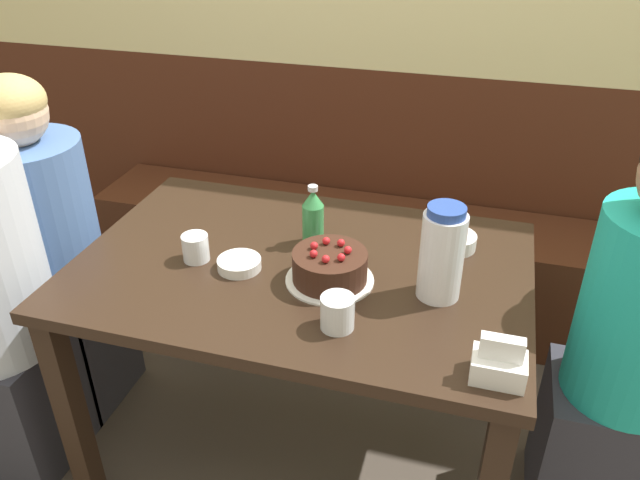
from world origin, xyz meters
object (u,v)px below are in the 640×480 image
water_pitcher (442,254)px  soju_bottle (314,217)px  birthday_cake (330,267)px  bowl_rice_small (454,241)px  bench_seat (363,261)px  person_grey_tee (631,357)px  bowl_soup_white (239,264)px  glass_water_tall (337,312)px  person_teal_shirt (50,260)px  glass_tumbler_short (196,248)px  napkin_holder (499,364)px

water_pitcher → soju_bottle: 0.40m
birthday_cake → bowl_rice_small: size_ratio=1.86×
bench_seat → water_pitcher: (0.37, -0.87, 0.62)m
bench_seat → person_grey_tee: bearing=-42.3°
bowl_soup_white → bowl_rice_small: (0.53, 0.27, 0.01)m
person_grey_tee → glass_water_tall: bearing=22.0°
person_teal_shirt → person_grey_tee: person_grey_tee is taller
person_teal_shirt → soju_bottle: bearing=4.5°
glass_water_tall → glass_tumbler_short: bearing=158.1°
birthday_cake → napkin_holder: size_ratio=2.06×
bowl_soup_white → bowl_rice_small: bowl_rice_small is taller
napkin_holder → glass_water_tall: 0.37m
glass_water_tall → napkin_holder: bearing=-11.4°
bowl_soup_white → glass_water_tall: 0.35m
glass_tumbler_short → soju_bottle: bearing=31.7°
birthday_cake → bowl_rice_small: (0.29, 0.26, -0.02)m
bench_seat → glass_water_tall: (0.16, -1.07, 0.54)m
bowl_soup_white → person_teal_shirt: person_teal_shirt is taller
bowl_soup_white → bench_seat: bearing=80.6°
water_pitcher → bench_seat: bearing=112.8°
bench_seat → glass_water_tall: bearing=-81.4°
birthday_cake → bowl_soup_white: bearing=-177.6°
water_pitcher → bowl_rice_small: water_pitcher is taller
glass_tumbler_short → person_teal_shirt: person_teal_shirt is taller
napkin_holder → water_pitcher: bearing=120.2°
napkin_holder → glass_water_tall: size_ratio=1.36×
bowl_rice_small → glass_water_tall: glass_water_tall is taller
water_pitcher → glass_tumbler_short: bearing=-178.6°
soju_bottle → person_grey_tee: bearing=-4.4°
birthday_cake → person_teal_shirt: person_teal_shirt is taller
glass_tumbler_short → person_grey_tee: (1.14, 0.11, -0.20)m
bench_seat → napkin_holder: bearing=-65.4°
napkin_holder → person_grey_tee: 0.53m
water_pitcher → bowl_soup_white: 0.53m
birthday_cake → glass_water_tall: size_ratio=2.80×
bowl_soup_white → soju_bottle: bearing=50.4°
bench_seat → glass_water_tall: glass_water_tall is taller
water_pitcher → person_grey_tee: size_ratio=0.21×
water_pitcher → person_teal_shirt: 1.26m
glass_water_tall → person_teal_shirt: size_ratio=0.07×
napkin_holder → glass_water_tall: napkin_holder is taller
person_grey_tee → soju_bottle: bearing=-4.4°
napkin_holder → bowl_soup_white: size_ratio=0.95×
birthday_cake → soju_bottle: (-0.09, 0.17, 0.04)m
napkin_holder → person_grey_tee: bearing=46.2°
bench_seat → napkin_holder: size_ratio=20.47×
bench_seat → napkin_holder: (0.52, -1.14, 0.53)m
bowl_soup_white → bowl_rice_small: bearing=26.6°
soju_bottle → glass_water_tall: soju_bottle is taller
bench_seat → glass_tumbler_short: glass_tumbler_short is taller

